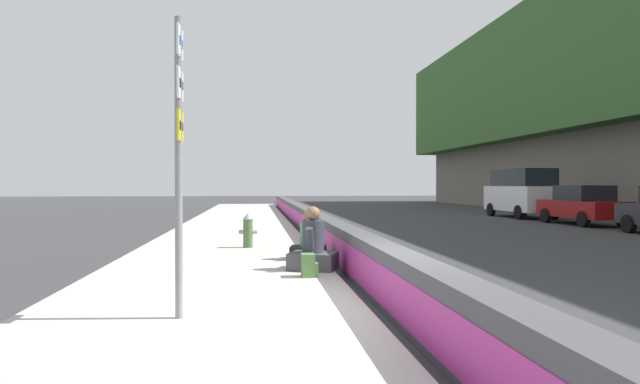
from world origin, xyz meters
TOP-DOWN VIEW (x-y plane):
  - ground_plane at (0.00, 0.00)m, footprint 160.00×160.00m
  - sidewalk_strip at (0.00, 2.65)m, footprint 80.00×4.40m
  - jersey_barrier at (0.00, 0.00)m, footprint 76.00×0.45m
  - route_sign_post at (-0.37, 2.82)m, footprint 0.44×0.09m
  - fire_hydrant at (7.21, 2.10)m, footprint 0.26×0.46m
  - seated_person_foreground at (3.33, 0.83)m, footprint 0.97×1.05m
  - seated_person_middle at (4.81, 0.78)m, footprint 0.76×0.85m
  - backpack at (2.48, 0.99)m, footprint 0.32×0.28m
  - parked_car_fourth at (15.76, -12.19)m, footprint 4.53×2.02m
  - parked_car_midline at (21.19, -12.08)m, footprint 5.12×2.14m

SIDE VIEW (x-z plane):
  - ground_plane at x=0.00m, z-range 0.00..0.00m
  - sidewalk_strip at x=0.00m, z-range 0.00..0.14m
  - backpack at x=2.48m, z-range 0.13..0.53m
  - jersey_barrier at x=0.00m, z-range 0.00..0.85m
  - seated_person_middle at x=4.81m, z-range -0.05..0.99m
  - seated_person_foreground at x=3.33m, z-range -0.08..1.11m
  - fire_hydrant at x=7.21m, z-range 0.15..1.03m
  - parked_car_fourth at x=15.76m, z-range 0.01..1.72m
  - parked_car_midline at x=21.19m, z-range 0.07..2.63m
  - route_sign_post at x=-0.37m, z-range 0.43..4.03m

